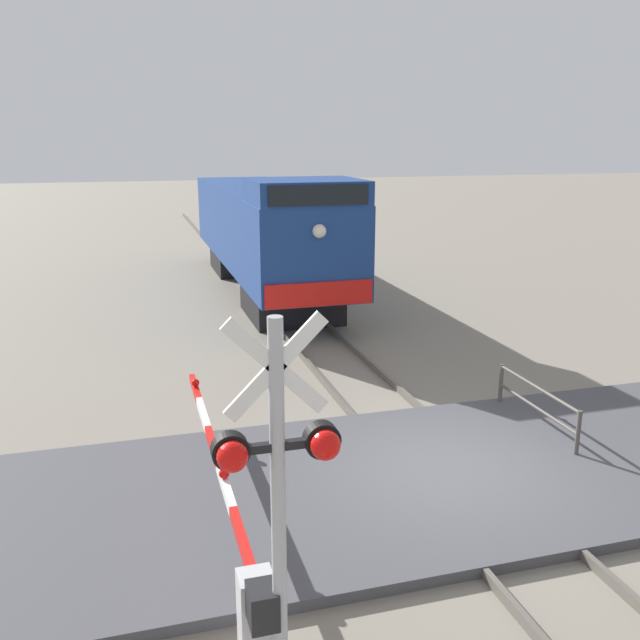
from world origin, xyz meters
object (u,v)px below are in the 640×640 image
at_px(locomotive, 266,231).
at_px(guard_railing, 536,402).
at_px(crossing_signal, 278,475).
at_px(crossing_gate, 239,545).

height_order(locomotive, guard_railing, locomotive).
height_order(crossing_signal, crossing_gate, crossing_signal).
height_order(locomotive, crossing_gate, locomotive).
xyz_separation_m(locomotive, guard_railing, (2.34, -13.30, -1.55)).
distance_m(crossing_signal, guard_railing, 7.83).
distance_m(locomotive, crossing_signal, 18.44).
height_order(crossing_gate, guard_railing, crossing_gate).
distance_m(locomotive, crossing_gate, 17.03).
distance_m(crossing_signal, crossing_gate, 2.26).
relative_size(locomotive, crossing_signal, 3.65).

